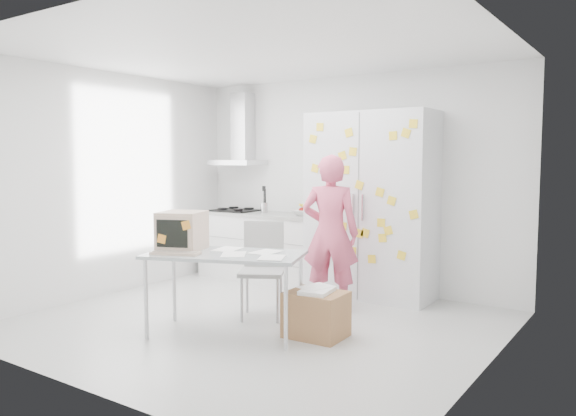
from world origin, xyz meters
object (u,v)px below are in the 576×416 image
Objects in this scene: person at (330,233)px; cardboard_box at (316,314)px; chair at (263,263)px; desk at (197,241)px.

person is 1.14m from cardboard_box.
chair is 1.83× the size of cardboard_box.
cardboard_box is (0.83, -0.29, -0.34)m from chair.
desk is 1.31m from cardboard_box.
person is 1.06× the size of desk.
chair is (0.20, 0.77, -0.31)m from desk.
cardboard_box is at bearing 4.61° from desk.
person is 1.52m from desk.
person reaches higher than cardboard_box.
person reaches higher than desk.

